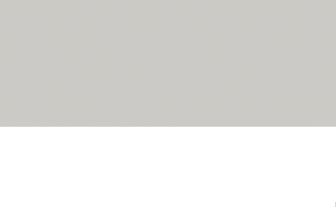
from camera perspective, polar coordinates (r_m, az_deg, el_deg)
distant_headland at (r=1308.14m, az=10.62°, el=-0.63°), size 1078.83×304.29×27.99m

